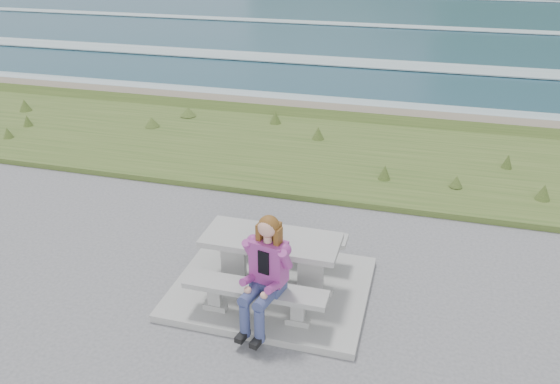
{
  "coord_description": "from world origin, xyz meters",
  "views": [
    {
      "loc": [
        1.76,
        -5.88,
        4.5
      ],
      "look_at": [
        -0.21,
        1.2,
        0.92
      ],
      "focal_mm": 35.0,
      "sensor_mm": 36.0,
      "label": 1
    }
  ],
  "objects_px": {
    "bench_seaward": "(285,237)",
    "seated_woman": "(263,290)",
    "picnic_table": "(271,248)",
    "bench_landward": "(255,294)"
  },
  "relations": [
    {
      "from": "bench_landward",
      "to": "bench_seaward",
      "type": "relative_size",
      "value": 1.0
    },
    {
      "from": "picnic_table",
      "to": "seated_woman",
      "type": "relative_size",
      "value": 1.25
    },
    {
      "from": "bench_landward",
      "to": "bench_seaward",
      "type": "height_order",
      "value": "same"
    },
    {
      "from": "bench_seaward",
      "to": "picnic_table",
      "type": "bearing_deg",
      "value": -90.0
    },
    {
      "from": "bench_seaward",
      "to": "seated_woman",
      "type": "xyz_separation_m",
      "value": [
        0.14,
        -1.53,
        0.18
      ]
    },
    {
      "from": "seated_woman",
      "to": "bench_seaward",
      "type": "bearing_deg",
      "value": 107.54
    },
    {
      "from": "bench_landward",
      "to": "bench_seaward",
      "type": "bearing_deg",
      "value": 90.0
    },
    {
      "from": "picnic_table",
      "to": "bench_landward",
      "type": "xyz_separation_m",
      "value": [
        0.0,
        -0.7,
        -0.23
      ]
    },
    {
      "from": "picnic_table",
      "to": "bench_landward",
      "type": "bearing_deg",
      "value": -90.0
    },
    {
      "from": "seated_woman",
      "to": "picnic_table",
      "type": "bearing_deg",
      "value": 111.83
    }
  ]
}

